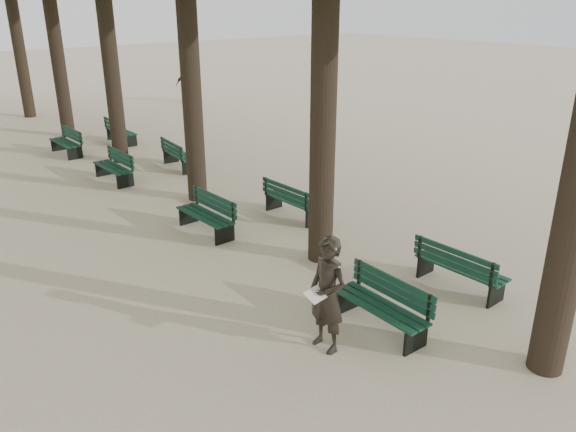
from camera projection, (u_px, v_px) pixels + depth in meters
ground at (378, 346)px, 9.06m from camera, size 120.00×120.00×0.00m
bench_left_0 at (380, 315)px, 9.41m from camera, size 0.64×1.82×0.92m
bench_left_1 at (206, 222)px, 13.31m from camera, size 0.59×1.81×0.92m
bench_left_2 at (114, 173)px, 17.03m from camera, size 0.57×1.80×0.92m
bench_left_3 at (66, 147)px, 19.92m from camera, size 0.60×1.81×0.92m
bench_right_0 at (460, 276)px, 10.75m from camera, size 0.59×1.81×0.92m
bench_right_1 at (293, 207)px, 14.27m from camera, size 0.58×1.80×0.92m
bench_right_2 at (180, 160)px, 18.36m from camera, size 0.78×1.85×0.92m
bench_right_3 at (122, 136)px, 21.56m from camera, size 0.60×1.81×0.92m
man_with_map at (327, 295)px, 8.67m from camera, size 0.64×0.77×1.91m
pedestrian_c at (186, 85)px, 29.81m from camera, size 1.05×0.90×1.78m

